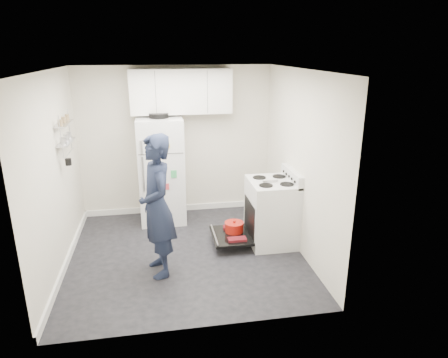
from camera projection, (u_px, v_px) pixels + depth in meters
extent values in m
cube|color=black|center=(186.00, 253.00, 5.62)|extent=(3.20, 3.20, 0.01)
cube|color=white|center=(180.00, 70.00, 4.84)|extent=(3.20, 3.20, 0.01)
cube|color=silver|center=(176.00, 142.00, 6.73)|extent=(3.20, 0.01, 2.50)
cube|color=silver|center=(196.00, 216.00, 3.74)|extent=(3.20, 0.01, 2.50)
cube|color=silver|center=(55.00, 174.00, 4.97)|extent=(0.01, 3.20, 2.50)
cube|color=silver|center=(299.00, 163.00, 5.49)|extent=(0.01, 3.20, 2.50)
cube|color=white|center=(68.00, 260.00, 5.35)|extent=(0.03, 3.20, 0.10)
cube|color=white|center=(179.00, 208.00, 7.09)|extent=(3.20, 0.03, 0.10)
cube|color=silver|center=(271.00, 213.00, 5.83)|extent=(0.65, 0.76, 0.92)
cube|color=black|center=(267.00, 217.00, 5.83)|extent=(0.53, 0.60, 0.52)
cube|color=orange|center=(284.00, 216.00, 5.88)|extent=(0.02, 0.56, 0.46)
cylinder|color=black|center=(269.00, 228.00, 5.90)|extent=(0.34, 0.34, 0.02)
cube|color=silver|center=(292.00, 176.00, 5.70)|extent=(0.08, 0.76, 0.18)
cube|color=silver|center=(273.00, 182.00, 5.68)|extent=(0.65, 0.76, 0.03)
cube|color=#B2B2B7|center=(270.00, 181.00, 5.61)|extent=(0.22, 0.03, 0.01)
cube|color=black|center=(231.00, 236.00, 5.83)|extent=(0.55, 0.70, 0.03)
cylinder|color=#B2B2B7|center=(214.00, 234.00, 5.78)|extent=(0.02, 0.66, 0.02)
cylinder|color=#AA170E|center=(234.00, 228.00, 5.90)|extent=(0.27, 0.27, 0.13)
cylinder|color=#AA170E|center=(234.00, 223.00, 5.88)|extent=(0.28, 0.28, 0.02)
sphere|color=#AA170E|center=(234.00, 221.00, 5.87)|extent=(0.04, 0.04, 0.04)
cube|color=maroon|center=(237.00, 239.00, 5.64)|extent=(0.26, 0.13, 0.04)
cube|color=maroon|center=(232.00, 227.00, 6.01)|extent=(0.27, 0.16, 0.04)
cube|color=silver|center=(162.00, 171.00, 6.48)|extent=(0.72, 0.70, 1.72)
cube|color=#4C4C4C|center=(161.00, 154.00, 6.04)|extent=(0.68, 0.01, 0.01)
cube|color=#B2B2B7|center=(142.00, 147.00, 5.94)|extent=(0.02, 0.03, 0.20)
cube|color=#B2B2B7|center=(143.00, 174.00, 6.07)|extent=(0.02, 0.03, 0.55)
cylinder|color=black|center=(159.00, 116.00, 6.20)|extent=(0.30, 0.30, 0.07)
cube|color=#36A358|center=(174.00, 174.00, 6.16)|extent=(0.09, 0.01, 0.12)
cube|color=gold|center=(151.00, 151.00, 5.99)|extent=(0.06, 0.01, 0.06)
cube|color=yellow|center=(167.00, 146.00, 6.01)|extent=(0.07, 0.01, 0.07)
cube|color=#C2373F|center=(166.00, 187.00, 6.20)|extent=(0.10, 0.01, 0.10)
cube|color=white|center=(158.00, 165.00, 6.08)|extent=(0.12, 0.01, 0.16)
cube|color=silver|center=(181.00, 91.00, 6.32)|extent=(1.60, 0.33, 0.70)
cube|color=#B2B2B7|center=(64.00, 124.00, 5.28)|extent=(0.14, 0.60, 0.02)
cube|color=#B2B2B7|center=(67.00, 142.00, 5.36)|extent=(0.14, 0.60, 0.02)
cylinder|color=black|center=(68.00, 162.00, 5.27)|extent=(0.08, 0.08, 0.09)
imported|color=#171E34|center=(157.00, 207.00, 4.89)|extent=(0.57, 0.74, 1.80)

